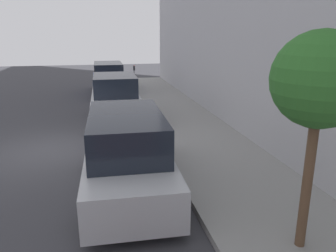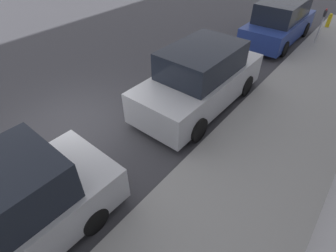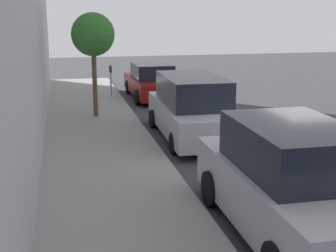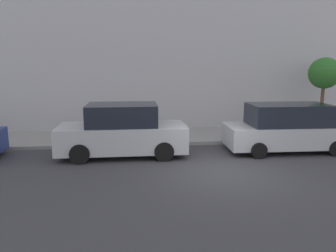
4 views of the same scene
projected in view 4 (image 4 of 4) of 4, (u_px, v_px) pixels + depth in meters
name	position (u px, v px, depth m)	size (l,w,h in m)	color
ground_plane	(223.00, 171.00, 10.71)	(60.00, 60.00, 0.00)	#38383D
sidewalk	(194.00, 136.00, 15.63)	(3.12, 32.00, 0.15)	gray
parked_minivan_second	(287.00, 128.00, 13.06)	(2.04, 4.95, 1.90)	#B7BABF
parked_suv_third	(123.00, 132.00, 12.42)	(2.08, 4.82, 1.98)	#B7BABF
street_tree	(324.00, 74.00, 15.63)	(1.49, 1.49, 3.60)	brown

